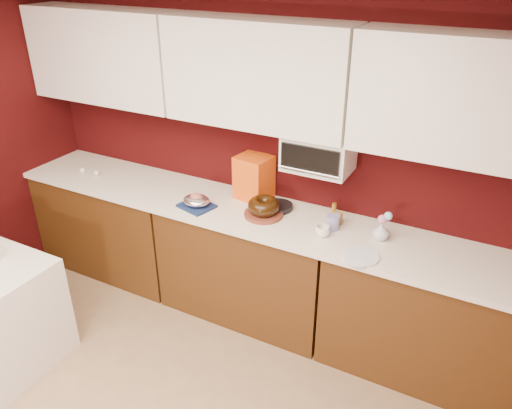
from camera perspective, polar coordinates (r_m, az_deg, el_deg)
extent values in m
cube|color=#320607|center=(3.72, 1.41, 6.11)|extent=(4.00, 0.02, 2.50)
cube|color=#44260D|center=(4.56, -15.71, -2.16)|extent=(1.31, 0.58, 0.86)
cube|color=#44260D|center=(3.86, -0.81, -6.83)|extent=(1.31, 0.58, 0.86)
cube|color=#44260D|center=(3.54, 18.95, -12.15)|extent=(1.31, 0.58, 0.86)
cube|color=silver|center=(3.62, -0.86, -0.93)|extent=(4.00, 0.62, 0.04)
cube|color=white|center=(4.18, -16.86, 15.96)|extent=(1.31, 0.33, 0.70)
cube|color=white|center=(3.40, 0.24, 14.67)|extent=(1.31, 0.33, 0.70)
cube|color=white|center=(3.04, 23.55, 10.89)|extent=(1.31, 0.33, 0.70)
cube|color=white|center=(3.38, 7.19, 5.95)|extent=(0.45, 0.30, 0.25)
cube|color=black|center=(3.24, 6.15, 5.06)|extent=(0.40, 0.02, 0.18)
cylinder|color=silver|center=(3.26, 5.98, 3.75)|extent=(0.42, 0.02, 0.02)
cylinder|color=brown|center=(3.53, 0.87, -1.12)|extent=(0.32, 0.32, 0.03)
torus|color=black|center=(3.50, 0.87, -0.15)|extent=(0.29, 0.29, 0.09)
cube|color=#14234E|center=(3.68, -6.80, -0.17)|extent=(0.28, 0.25, 0.02)
ellipsoid|color=white|center=(3.66, -6.83, 0.47)|extent=(0.22, 0.19, 0.07)
ellipsoid|color=#BC6156|center=(3.65, -6.86, 0.82)|extent=(0.11, 0.10, 0.06)
cube|color=red|center=(3.73, -0.23, 3.12)|extent=(0.27, 0.26, 0.33)
cylinder|color=black|center=(3.63, 2.59, -0.24)|extent=(0.24, 0.24, 0.04)
imported|color=white|center=(3.30, 7.64, -2.93)|extent=(0.12, 0.12, 0.09)
cylinder|color=navy|center=(3.39, 8.78, -2.03)|extent=(0.11, 0.11, 0.10)
imported|color=silver|center=(3.33, 14.08, -2.88)|extent=(0.10, 0.10, 0.13)
sphere|color=pink|center=(3.29, 14.24, -1.65)|extent=(0.06, 0.06, 0.06)
sphere|color=#96D0F1|center=(3.29, 14.87, -1.28)|extent=(0.05, 0.05, 0.05)
cylinder|color=silver|center=(3.14, 11.87, -5.84)|extent=(0.26, 0.26, 0.01)
cylinder|color=brown|center=(3.56, 8.90, -0.60)|extent=(0.04, 0.04, 0.10)
cylinder|color=olive|center=(3.47, 9.41, -1.54)|extent=(0.07, 0.07, 0.09)
ellipsoid|color=white|center=(4.47, -19.22, 3.74)|extent=(0.05, 0.04, 0.04)
ellipsoid|color=silver|center=(4.38, -17.78, 3.47)|extent=(0.06, 0.05, 0.04)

